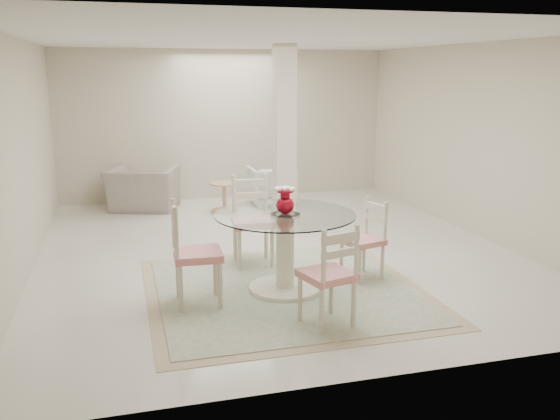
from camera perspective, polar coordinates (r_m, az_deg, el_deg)
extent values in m
plane|color=white|center=(7.89, -0.55, -3.79)|extent=(7.00, 7.00, 0.00)
cube|color=beige|center=(11.01, -5.25, 8.16)|extent=(6.00, 0.02, 2.70)
cube|color=beige|center=(4.36, 11.21, 0.32)|extent=(6.00, 0.02, 2.70)
cube|color=beige|center=(7.44, -23.60, 4.73)|extent=(0.02, 7.00, 2.70)
cube|color=beige|center=(8.85, 18.68, 6.31)|extent=(0.02, 7.00, 2.70)
cube|color=white|center=(7.56, -0.59, 16.19)|extent=(6.00, 7.00, 0.02)
cube|color=beige|center=(8.99, 0.41, 7.09)|extent=(0.30, 0.30, 2.70)
cube|color=tan|center=(6.44, 0.47, -7.76)|extent=(2.91, 2.91, 0.01)
cube|color=beige|center=(6.43, 0.47, -7.69)|extent=(2.67, 2.67, 0.01)
cylinder|color=#ECE9C2|center=(6.43, 0.47, -7.55)|extent=(0.78, 0.78, 0.06)
cylinder|color=#ECE9C2|center=(6.29, 0.48, -4.00)|extent=(0.19, 0.19, 0.80)
cylinder|color=#ECE9C2|center=(6.19, 0.49, -0.63)|extent=(0.32, 0.32, 0.03)
cylinder|color=white|center=(6.18, 0.49, -0.42)|extent=(1.48, 1.48, 0.01)
ellipsoid|color=#A70518|center=(6.16, 0.49, 0.46)|extent=(0.19, 0.19, 0.18)
cylinder|color=#A70518|center=(6.14, 0.49, 1.48)|extent=(0.10, 0.10, 0.05)
cylinder|color=#A70518|center=(6.13, 0.49, 1.82)|extent=(0.17, 0.17, 0.02)
ellipsoid|color=white|center=(6.13, 0.49, 2.06)|extent=(0.11, 0.11, 0.05)
ellipsoid|color=white|center=(6.16, 0.96, 1.98)|extent=(0.11, 0.11, 0.05)
ellipsoid|color=white|center=(6.14, -0.06, 1.99)|extent=(0.11, 0.11, 0.05)
cylinder|color=beige|center=(6.81, 5.92, -4.79)|extent=(0.04, 0.04, 0.42)
cylinder|color=beige|center=(6.57, 7.64, -5.53)|extent=(0.04, 0.04, 0.42)
cylinder|color=beige|center=(7.01, 8.06, -4.34)|extent=(0.04, 0.04, 0.42)
cylinder|color=beige|center=(6.77, 9.82, -5.04)|extent=(0.04, 0.04, 0.42)
cube|color=red|center=(6.71, 7.92, -2.96)|extent=(0.49, 0.49, 0.06)
cube|color=beige|center=(6.75, 9.21, -0.24)|extent=(0.14, 0.36, 0.49)
cylinder|color=beige|center=(6.98, -3.92, -3.97)|extent=(0.05, 0.05, 0.50)
cylinder|color=beige|center=(7.04, -0.76, -3.78)|extent=(0.05, 0.05, 0.50)
cylinder|color=beige|center=(7.35, -4.35, -3.09)|extent=(0.05, 0.05, 0.50)
cylinder|color=beige|center=(7.41, -1.35, -2.92)|extent=(0.05, 0.05, 0.50)
cube|color=#B0121A|center=(7.11, -2.62, -1.21)|extent=(0.50, 0.50, 0.08)
cube|color=beige|center=(7.24, -2.93, 2.00)|extent=(0.44, 0.07, 0.59)
cylinder|color=beige|center=(5.89, -5.78, -7.33)|extent=(0.05, 0.05, 0.49)
cylinder|color=beige|center=(6.25, -6.24, -6.12)|extent=(0.05, 0.05, 0.49)
cylinder|color=beige|center=(5.86, -9.54, -7.56)|extent=(0.05, 0.05, 0.49)
cylinder|color=beige|center=(6.22, -9.77, -6.33)|extent=(0.05, 0.05, 0.49)
cube|color=red|center=(5.96, -7.92, -4.26)|extent=(0.49, 0.49, 0.07)
cube|color=beige|center=(5.85, -10.11, -1.03)|extent=(0.06, 0.43, 0.58)
cylinder|color=beige|center=(5.79, 4.94, -7.89)|extent=(0.04, 0.04, 0.45)
cylinder|color=beige|center=(5.60, 1.94, -8.57)|extent=(0.04, 0.04, 0.45)
cylinder|color=beige|center=(5.52, 7.09, -9.00)|extent=(0.04, 0.04, 0.45)
cylinder|color=beige|center=(5.33, 4.01, -9.77)|extent=(0.04, 0.04, 0.45)
cube|color=#B31613|center=(5.47, 4.54, -6.25)|extent=(0.53, 0.53, 0.07)
cube|color=beige|center=(5.21, 5.85, -3.44)|extent=(0.39, 0.14, 0.53)
imported|color=#A09184|center=(10.34, -13.01, 2.01)|extent=(1.36, 1.27, 0.72)
imported|color=white|center=(10.39, -0.84, 2.33)|extent=(0.74, 0.77, 0.70)
cylinder|color=#D6AC84|center=(10.01, -5.35, -0.07)|extent=(0.46, 0.46, 0.04)
cylinder|color=#D6AC84|center=(9.96, -5.38, 1.22)|extent=(0.07, 0.07, 0.44)
cylinder|color=#D6AC84|center=(9.91, -5.41, 2.55)|extent=(0.48, 0.48, 0.03)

